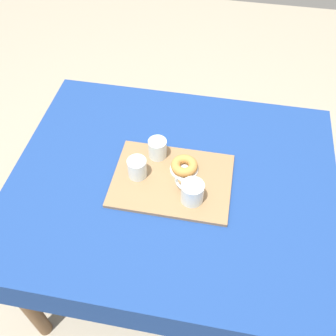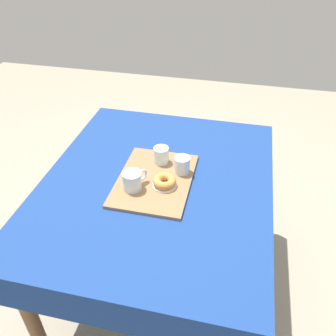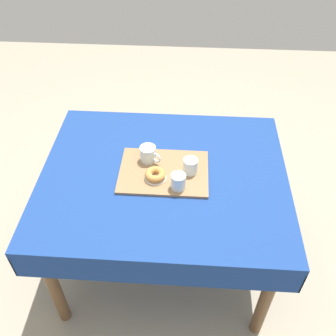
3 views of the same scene
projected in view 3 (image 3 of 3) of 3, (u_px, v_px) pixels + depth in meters
ground_plane at (165, 257)px, 2.45m from camera, size 6.00×6.00×0.00m
dining_table at (164, 186)px, 1.99m from camera, size 1.27×1.05×0.76m
serving_tray at (164, 172)px, 1.93m from camera, size 0.45×0.33×0.01m
tea_mug_left at (148, 154)px, 1.95m from camera, size 0.12×0.09×0.08m
water_glass_near at (178, 182)px, 1.81m from camera, size 0.07×0.07×0.08m
water_glass_far at (190, 166)px, 1.89m from camera, size 0.07×0.07×0.08m
donut_plate_left at (155, 178)px, 1.88m from camera, size 0.11×0.11×0.01m
sugar_donut_left at (155, 174)px, 1.87m from camera, size 0.10×0.10×0.04m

